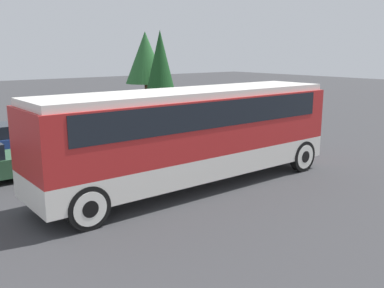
# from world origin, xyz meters

# --- Properties ---
(ground_plane) EXTENTS (120.00, 120.00, 0.00)m
(ground_plane) POSITION_xyz_m (0.00, 0.00, 0.00)
(ground_plane) COLOR #38383A
(tour_bus) EXTENTS (10.98, 2.61, 3.31)m
(tour_bus) POSITION_xyz_m (0.10, -0.00, 2.01)
(tour_bus) COLOR silver
(tour_bus) RESTS_ON ground_plane
(parked_car_mid) EXTENTS (4.55, 1.91, 1.41)m
(parked_car_mid) POSITION_xyz_m (-3.46, 8.65, 0.71)
(parked_car_mid) COLOR navy
(parked_car_mid) RESTS_ON ground_plane
(tree_left) EXTENTS (3.56, 3.56, 6.24)m
(tree_left) POSITION_xyz_m (11.93, 21.53, 3.98)
(tree_left) COLOR brown
(tree_left) RESTS_ON ground_plane
(tree_center) EXTENTS (2.29, 2.29, 6.25)m
(tree_center) POSITION_xyz_m (11.60, 18.76, 3.84)
(tree_center) COLOR brown
(tree_center) RESTS_ON ground_plane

